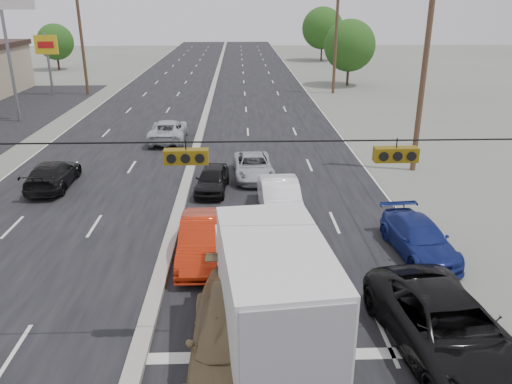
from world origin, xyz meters
TOP-DOWN VIEW (x-y plane):
  - ground at (0.00, 0.00)m, footprint 200.00×200.00m
  - road_surface at (0.00, 30.00)m, footprint 20.00×160.00m
  - center_median at (0.00, 30.00)m, footprint 0.50×160.00m
  - utility_pole_left_c at (-12.50, 40.00)m, footprint 1.60×0.30m
  - utility_pole_right_b at (12.50, 15.00)m, footprint 1.60×0.30m
  - utility_pole_right_c at (12.50, 40.00)m, footprint 1.60×0.30m
  - traffic_signals at (1.40, 0.00)m, footprint 25.00×0.30m
  - pole_sign_billboard at (-14.50, 28.00)m, footprint 5.00×0.25m
  - pole_sign_far at (-16.00, 40.00)m, footprint 2.20×0.25m
  - tree_left_far at (-22.00, 60.00)m, footprint 4.80×4.80m
  - tree_right_mid at (15.00, 45.00)m, footprint 5.60×5.60m
  - tree_right_far at (16.00, 70.00)m, footprint 6.40×6.40m
  - box_truck at (3.52, -0.12)m, footprint 3.13×7.12m
  - tan_sedan at (2.66, -0.86)m, footprint 2.63×6.15m
  - red_sedan at (1.40, 5.00)m, footprint 1.62×4.63m
  - black_suv at (8.17, -0.60)m, footprint 3.45×6.26m
  - queue_car_a at (1.40, 12.00)m, footprint 1.81×3.78m
  - queue_car_b at (4.52, 8.96)m, footprint 1.87×4.78m
  - queue_car_c at (3.50, 14.01)m, footprint 2.26×4.51m
  - queue_car_d at (9.39, 5.09)m, footprint 2.21×4.57m
  - oncoming_near at (-6.70, 12.88)m, footprint 1.99×4.66m
  - oncoming_far at (-2.02, 21.76)m, footprint 2.49×5.18m

SIDE VIEW (x-z plane):
  - ground at x=0.00m, z-range 0.00..0.00m
  - road_surface at x=0.00m, z-range -0.01..0.01m
  - center_median at x=0.00m, z-range 0.00..0.20m
  - queue_car_c at x=3.50m, z-range 0.00..1.22m
  - queue_car_a at x=1.40m, z-range 0.00..1.25m
  - queue_car_d at x=9.39m, z-range 0.00..1.28m
  - oncoming_near at x=-6.70m, z-range 0.00..1.34m
  - oncoming_far at x=-2.02m, z-range 0.00..1.42m
  - red_sedan at x=1.40m, z-range 0.00..1.52m
  - queue_car_b at x=4.52m, z-range 0.00..1.55m
  - black_suv at x=8.17m, z-range 0.00..1.66m
  - tan_sedan at x=2.66m, z-range 0.00..1.77m
  - box_truck at x=3.52m, z-range 0.04..3.55m
  - tree_left_far at x=-22.00m, z-range 0.66..6.78m
  - tree_right_mid at x=15.00m, z-range 0.77..7.91m
  - pole_sign_far at x=-16.00m, z-range 1.41..7.41m
  - tree_right_far at x=16.00m, z-range 0.88..9.04m
  - utility_pole_left_c at x=-12.50m, z-range 0.11..10.11m
  - utility_pole_right_b at x=12.50m, z-range 0.11..10.11m
  - utility_pole_right_c at x=12.50m, z-range 0.11..10.11m
  - traffic_signals at x=1.40m, z-range 5.22..5.77m
  - pole_sign_billboard at x=-14.50m, z-range 3.37..14.37m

